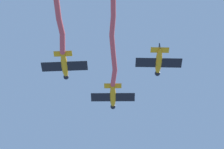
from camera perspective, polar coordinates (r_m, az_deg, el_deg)
airplane_lead at (r=76.47m, az=0.12°, el=-2.89°), size 7.53×5.99×1.94m
smoke_trail_lead at (r=68.31m, az=0.39°, el=7.51°), size 14.80×21.87×3.07m
airplane_left_wing at (r=72.65m, az=-6.24°, el=1.18°), size 7.62×5.95×1.94m
airplane_right_wing at (r=72.57m, az=6.13°, el=1.64°), size 7.47×6.06×1.94m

